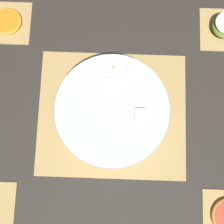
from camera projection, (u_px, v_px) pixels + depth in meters
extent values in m
plane|color=#2D2823|center=(112.00, 114.00, 0.87)|extent=(6.00, 6.00, 0.00)
cube|color=tan|center=(112.00, 114.00, 0.86)|extent=(0.41, 0.35, 0.01)
cube|color=#4C381E|center=(55.00, 112.00, 0.86)|extent=(0.01, 0.34, 0.00)
cube|color=#4C381E|center=(71.00, 112.00, 0.86)|extent=(0.01, 0.34, 0.00)
cube|color=#4C381E|center=(87.00, 113.00, 0.86)|extent=(0.01, 0.34, 0.00)
cube|color=#4C381E|center=(104.00, 114.00, 0.86)|extent=(0.01, 0.34, 0.00)
cube|color=#4C381E|center=(120.00, 114.00, 0.86)|extent=(0.01, 0.34, 0.00)
cube|color=#4C381E|center=(137.00, 115.00, 0.86)|extent=(0.01, 0.34, 0.00)
cube|color=#4C381E|center=(153.00, 115.00, 0.86)|extent=(0.01, 0.34, 0.00)
cube|color=#4C381E|center=(169.00, 116.00, 0.86)|extent=(0.01, 0.34, 0.00)
cube|color=#4C381E|center=(4.00, 208.00, 0.82)|extent=(0.00, 0.13, 0.00)
cube|color=#4C381E|center=(213.00, 215.00, 0.81)|extent=(0.00, 0.13, 0.00)
cube|color=#4C381E|center=(223.00, 216.00, 0.81)|extent=(0.00, 0.13, 0.00)
cube|color=tan|center=(8.00, 23.00, 0.91)|extent=(0.13, 0.13, 0.01)
cube|color=#4C381E|center=(8.00, 22.00, 0.91)|extent=(0.00, 0.13, 0.00)
cube|color=#4C381E|center=(19.00, 23.00, 0.91)|extent=(0.00, 0.13, 0.00)
cube|color=tan|center=(223.00, 30.00, 0.91)|extent=(0.13, 0.13, 0.01)
cube|color=#4C381E|center=(209.00, 29.00, 0.90)|extent=(0.00, 0.13, 0.00)
cube|color=#4C381E|center=(218.00, 29.00, 0.90)|extent=(0.00, 0.13, 0.00)
cylinder|color=silver|center=(112.00, 112.00, 0.83)|extent=(0.30, 0.30, 0.07)
torus|color=silver|center=(112.00, 110.00, 0.80)|extent=(0.30, 0.30, 0.01)
cylinder|color=#F4EABC|center=(150.00, 112.00, 0.83)|extent=(0.02, 0.02, 0.01)
cylinder|color=#F4EABC|center=(134.00, 115.00, 0.82)|extent=(0.03, 0.03, 0.01)
cylinder|color=#F4EABC|center=(126.00, 143.00, 0.79)|extent=(0.03, 0.03, 0.01)
cylinder|color=#F4EABC|center=(112.00, 137.00, 0.79)|extent=(0.03, 0.03, 0.01)
cylinder|color=#F4EABC|center=(106.00, 117.00, 0.82)|extent=(0.03, 0.03, 0.01)
cylinder|color=#F4EABC|center=(70.00, 98.00, 0.80)|extent=(0.03, 0.03, 0.01)
cylinder|color=#F4EABC|center=(98.00, 70.00, 0.84)|extent=(0.03, 0.03, 0.01)
cylinder|color=#F4EABC|center=(88.00, 98.00, 0.82)|extent=(0.02, 0.02, 0.01)
cube|color=white|center=(112.00, 85.00, 0.81)|extent=(0.03, 0.03, 0.03)
cube|color=white|center=(132.00, 72.00, 0.81)|extent=(0.02, 0.02, 0.02)
cube|color=white|center=(84.00, 90.00, 0.83)|extent=(0.02, 0.02, 0.02)
cube|color=white|center=(113.00, 152.00, 0.83)|extent=(0.02, 0.02, 0.02)
cube|color=white|center=(97.00, 141.00, 0.83)|extent=(0.03, 0.03, 0.03)
cube|color=white|center=(140.00, 114.00, 0.79)|extent=(0.03, 0.03, 0.03)
cube|color=white|center=(119.00, 112.00, 0.84)|extent=(0.02, 0.02, 0.02)
ellipsoid|color=orange|center=(114.00, 68.00, 0.82)|extent=(0.03, 0.02, 0.01)
ellipsoid|color=orange|center=(120.00, 126.00, 0.80)|extent=(0.03, 0.02, 0.01)
ellipsoid|color=orange|center=(97.00, 121.00, 0.84)|extent=(0.03, 0.02, 0.01)
ellipsoid|color=orange|center=(139.00, 144.00, 0.80)|extent=(0.03, 0.02, 0.01)
cylinder|color=orange|center=(7.00, 21.00, 0.90)|extent=(0.07, 0.07, 0.01)
torus|color=#F4A82D|center=(7.00, 21.00, 0.90)|extent=(0.08, 0.08, 0.01)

